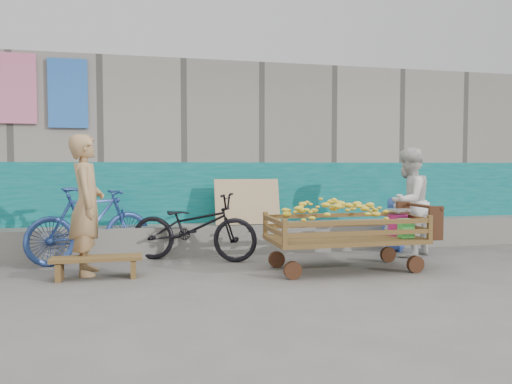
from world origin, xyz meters
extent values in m
plane|color=#575350|center=(0.00, 0.00, 0.00)|extent=(80.00, 80.00, 0.00)
cube|color=gray|center=(0.00, 4.10, 1.50)|extent=(12.00, 3.00, 3.00)
cube|color=#03656B|center=(0.00, 2.58, 0.70)|extent=(12.00, 0.03, 1.40)
cube|color=slate|center=(0.00, 2.35, 0.23)|extent=(12.00, 0.50, 0.45)
cube|color=tan|center=(0.30, 2.22, 0.80)|extent=(1.00, 0.19, 0.68)
cube|color=pink|center=(-3.00, 2.56, 2.45)|extent=(0.55, 0.03, 1.00)
cube|color=blue|center=(-2.30, 2.56, 2.40)|extent=(0.55, 0.03, 1.00)
cube|color=brown|center=(1.26, 0.75, 0.40)|extent=(1.94, 0.97, 0.05)
cylinder|color=#361D10|center=(0.45, 0.40, 0.11)|extent=(0.22, 0.06, 0.22)
cube|color=brown|center=(0.32, 0.30, 0.58)|extent=(0.05, 0.05, 0.30)
cylinder|color=#361D10|center=(0.45, 1.11, 0.11)|extent=(0.22, 0.06, 0.22)
cube|color=brown|center=(0.32, 1.20, 0.58)|extent=(0.05, 0.05, 0.30)
cylinder|color=#361D10|center=(2.07, 0.40, 0.11)|extent=(0.22, 0.06, 0.22)
cube|color=brown|center=(2.20, 0.30, 0.58)|extent=(0.05, 0.05, 0.30)
cylinder|color=#361D10|center=(2.07, 1.11, 0.11)|extent=(0.22, 0.06, 0.22)
cube|color=brown|center=(2.20, 1.20, 0.58)|extent=(0.05, 0.05, 0.30)
cube|color=brown|center=(1.26, 0.30, 0.54)|extent=(1.87, 0.04, 0.05)
cube|color=brown|center=(1.26, 0.30, 0.67)|extent=(1.87, 0.04, 0.05)
cube|color=brown|center=(1.26, 1.20, 0.54)|extent=(1.87, 0.04, 0.05)
cube|color=brown|center=(1.26, 1.20, 0.67)|extent=(1.87, 0.04, 0.05)
cube|color=brown|center=(0.32, 0.75, 0.54)|extent=(0.04, 0.90, 0.05)
cube|color=brown|center=(0.32, 0.75, 0.67)|extent=(0.04, 0.90, 0.05)
cube|color=brown|center=(2.20, 0.75, 0.54)|extent=(0.04, 0.90, 0.05)
cube|color=brown|center=(2.20, 0.75, 0.67)|extent=(0.04, 0.90, 0.05)
cylinder|color=#361D10|center=(2.39, 0.75, 0.81)|extent=(0.04, 0.86, 0.04)
cube|color=#361D10|center=(2.32, 1.15, 0.62)|extent=(0.19, 0.04, 0.43)
cube|color=#361D10|center=(2.32, 0.35, 0.62)|extent=(0.19, 0.04, 0.43)
ellipsoid|color=yellow|center=(1.15, 0.75, 0.67)|extent=(1.40, 0.75, 0.47)
cylinder|color=#C52178|center=(2.01, 0.75, 0.57)|extent=(0.26, 0.26, 0.28)
cylinder|color=silver|center=(2.01, 0.75, 0.72)|extent=(0.03, 0.03, 0.06)
cylinder|color=silver|center=(2.01, 0.75, 0.76)|extent=(0.37, 0.37, 0.02)
cube|color=green|center=(1.96, 0.45, 0.56)|extent=(0.17, 0.13, 0.24)
cube|color=brown|center=(-1.81, 0.98, 0.24)|extent=(1.05, 0.32, 0.04)
cube|color=brown|center=(-2.23, 0.98, 0.11)|extent=(0.06, 0.29, 0.21)
cube|color=brown|center=(-1.39, 0.98, 0.11)|extent=(0.06, 0.29, 0.21)
imported|color=tan|center=(-1.94, 1.27, 0.87)|extent=(0.42, 0.64, 1.73)
imported|color=silver|center=(2.58, 1.47, 0.81)|extent=(0.99, 0.94, 1.61)
imported|color=#3858B8|center=(2.58, 1.87, 0.43)|extent=(0.43, 0.29, 0.86)
imported|color=black|center=(-0.56, 1.85, 0.48)|extent=(1.93, 1.32, 0.96)
imported|color=#2A478F|center=(-1.97, 2.05, 0.53)|extent=(1.81, 1.15, 1.05)
camera|label=1|loc=(-1.31, -5.19, 1.34)|focal=35.00mm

